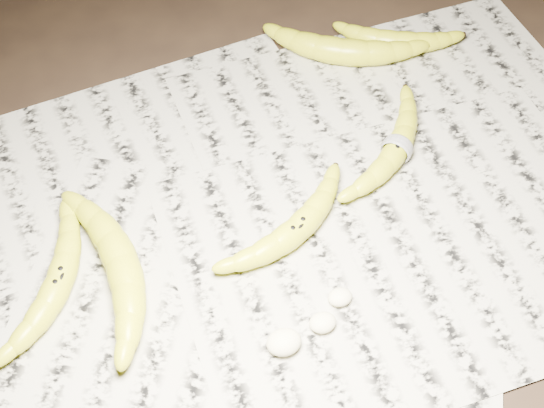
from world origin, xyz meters
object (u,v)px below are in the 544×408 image
object	(u,v)px
banana_taped	(397,147)
banana_upper_b	(397,40)
banana_left_a	(58,280)
banana_left_b	(122,263)
banana_center	(296,228)
banana_upper_a	(342,49)

from	to	relation	value
banana_taped	banana_upper_b	distance (m)	0.21
banana_taped	banana_left_a	bearing A→B (deg)	144.26
banana_left_a	banana_taped	distance (m)	0.46
banana_left_b	banana_taped	bearing A→B (deg)	-84.03
banana_left_a	banana_center	distance (m)	0.28
banana_left_a	banana_taped	world-z (taller)	banana_left_a
banana_left_b	banana_upper_b	size ratio (longest dim) A/B	1.33
banana_left_a	banana_taped	bearing A→B (deg)	-53.15
banana_left_b	banana_taped	xyz separation A→B (m)	(0.38, 0.06, -0.00)
banana_taped	banana_upper_a	world-z (taller)	banana_upper_a
banana_left_b	banana_upper_a	xyz separation A→B (m)	(0.38, 0.26, -0.00)
banana_left_a	banana_upper_b	size ratio (longest dim) A/B	1.19
banana_center	banana_left_b	bearing A→B (deg)	148.17
banana_upper_a	banana_upper_b	bearing A→B (deg)	26.57
banana_left_b	banana_taped	size ratio (longest dim) A/B	1.10
banana_left_b	banana_center	world-z (taller)	banana_left_b
banana_left_a	banana_center	world-z (taller)	same
banana_upper_a	banana_upper_b	size ratio (longest dim) A/B	1.28
banana_left_a	banana_upper_a	size ratio (longest dim) A/B	0.93
banana_taped	banana_upper_a	distance (m)	0.20
banana_taped	banana_upper_b	world-z (taller)	same
banana_upper_b	banana_taped	bearing A→B (deg)	-88.54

